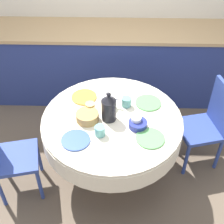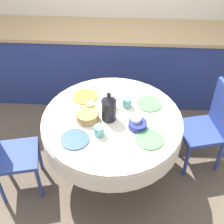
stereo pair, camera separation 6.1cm
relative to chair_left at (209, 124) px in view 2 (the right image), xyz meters
The scene contains 17 objects.
ground_plane 1.11m from the chair_left, 166.10° to the right, with size 12.00×12.00×0.00m, color brown.
kitchen_counter 1.46m from the chair_left, 130.65° to the left, with size 3.24×0.64×0.95m.
dining_table 0.99m from the chair_left, 166.10° to the right, with size 1.27×1.27×0.76m.
chair_left is the anchor object (origin of this frame).
chair_right 1.96m from the chair_left, 166.56° to the right, with size 0.48×0.48×0.94m.
plate_near_left 1.37m from the chair_left, 157.65° to the right, with size 0.24×0.24×0.01m, color #3856AD.
cup_near_left 1.17m from the chair_left, 157.33° to the right, with size 0.09×0.09×0.09m, color #5BA39E.
plate_near_right 0.83m from the chair_left, 142.86° to the right, with size 0.24×0.24×0.01m, color #5BA85B.
cup_near_right 0.85m from the chair_left, 157.33° to the right, with size 0.09×0.09×0.09m, color white.
plate_far_left 1.26m from the chair_left, behind, with size 0.24×0.24×0.01m, color orange.
cup_far_left 1.20m from the chair_left, behind, with size 0.09×0.09×0.09m, color #DBB766.
plate_far_right 0.67m from the chair_left, behind, with size 0.24×0.24×0.01m, color #5BA85B.
cup_far_right 0.87m from the chair_left, behind, with size 0.09×0.09×0.09m, color #5BA39E.
coffee_carafe 1.07m from the chair_left, 166.65° to the right, with size 0.13×0.13×0.29m.
teapot 1.06m from the chair_left, behind, with size 0.19×0.13×0.18m.
bread_basket 1.23m from the chair_left, 167.66° to the right, with size 0.20×0.20×0.08m, color #AD844C.
fruit_bowl 0.84m from the chair_left, 155.50° to the right, with size 0.16×0.16×0.06m, color navy.
Camera 2 is at (0.11, -2.04, 2.65)m, focal length 50.00 mm.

